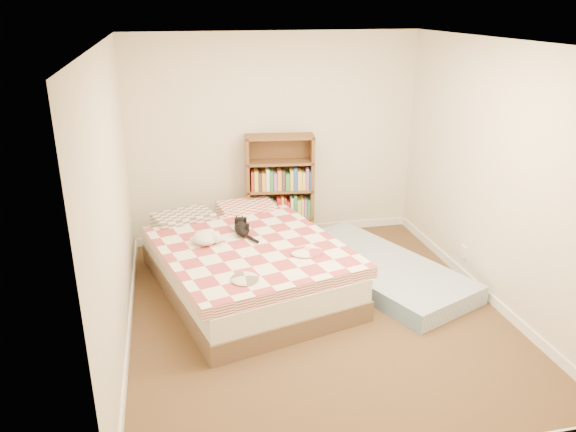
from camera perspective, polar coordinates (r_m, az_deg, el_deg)
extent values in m
cube|color=#4F3421|center=(5.49, 2.91, -9.82)|extent=(3.50, 4.00, 0.01)
cube|color=white|center=(4.72, 3.48, 17.22)|extent=(3.50, 4.00, 0.01)
cube|color=beige|center=(6.84, -1.31, 7.82)|extent=(3.50, 0.01, 2.50)
cube|color=beige|center=(3.24, 12.66, -8.30)|extent=(3.50, 0.01, 2.50)
cube|color=beige|center=(4.82, -17.32, 1.16)|extent=(0.01, 4.00, 2.50)
cube|color=beige|center=(5.67, 20.51, 3.70)|extent=(0.01, 4.00, 2.50)
cube|color=white|center=(7.20, -1.21, -1.54)|extent=(3.50, 0.02, 0.10)
cube|color=white|center=(5.33, -15.81, -11.06)|extent=(0.02, 4.00, 0.10)
cube|color=white|center=(6.11, 19.01, -7.11)|extent=(0.02, 4.00, 0.10)
cube|color=white|center=(6.30, 17.41, -3.48)|extent=(0.03, 0.09, 0.13)
cube|color=brown|center=(5.88, -4.27, -6.45)|extent=(2.13, 2.62, 0.21)
cube|color=silver|center=(5.79, -4.32, -4.54)|extent=(2.09, 2.57, 0.23)
cube|color=#B6434A|center=(5.71, -4.37, -2.98)|extent=(2.10, 2.24, 0.11)
cube|color=#655C55|center=(6.46, -8.79, 0.05)|extent=(0.71, 0.55, 0.17)
cube|color=#B6434A|center=(6.54, -2.19, 0.55)|extent=(0.71, 0.55, 0.17)
cube|color=#55351D|center=(6.72, -4.05, 2.42)|extent=(0.07, 0.27, 1.35)
cube|color=#55351D|center=(6.86, 2.31, 2.86)|extent=(0.07, 0.27, 1.35)
cube|color=#55351D|center=(6.90, -1.05, 2.96)|extent=(0.81, 0.11, 1.35)
cube|color=#55351D|center=(7.01, -0.81, -2.44)|extent=(0.83, 0.36, 0.03)
cube|color=#55351D|center=(6.78, -0.84, 2.71)|extent=(0.83, 0.36, 0.03)
cube|color=#55351D|center=(6.60, -0.87, 8.04)|extent=(0.83, 0.36, 0.03)
cube|color=#6789AD|center=(6.18, 9.04, -5.32)|extent=(1.72, 2.34, 0.19)
ellipsoid|color=black|center=(5.83, -4.72, -1.31)|extent=(0.16, 0.34, 0.11)
sphere|color=black|center=(5.99, -4.97, -0.58)|extent=(0.11, 0.11, 0.10)
cone|color=black|center=(6.00, -5.31, -0.11)|extent=(0.04, 0.04, 0.04)
cone|color=black|center=(6.01, -4.73, -0.07)|extent=(0.04, 0.04, 0.04)
cylinder|color=black|center=(5.64, -3.53, -2.36)|extent=(0.04, 0.19, 0.04)
ellipsoid|color=silver|center=(5.63, -8.40, -2.18)|extent=(0.33, 0.34, 0.13)
sphere|color=silver|center=(5.55, -7.54, -2.32)|extent=(0.14, 0.14, 0.11)
sphere|color=silver|center=(5.52, -7.09, -2.55)|extent=(0.06, 0.06, 0.05)
sphere|color=silver|center=(5.68, -9.56, -2.21)|extent=(0.08, 0.08, 0.06)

